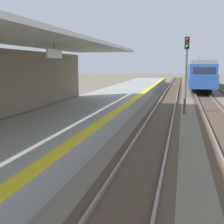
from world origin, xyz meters
name	(u,v)px	position (x,y,z in m)	size (l,w,h in m)	color
station_platform	(80,117)	(-2.50, 16.00, 0.45)	(5.00, 80.00, 0.91)	#999993
track_pair_nearest_platform	(162,115)	(1.90, 20.00, 0.05)	(2.34, 120.00, 0.16)	#4C3D2D
track_pair_middle	(216,117)	(5.30, 20.00, 0.05)	(2.34, 120.00, 0.16)	#4C3D2D
approaching_train	(200,73)	(5.30, 42.04, 2.18)	(2.93, 19.60, 4.76)	navy
rail_signal_post	(186,67)	(3.31, 21.19, 3.19)	(0.32, 0.34, 5.20)	#4C4C4C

